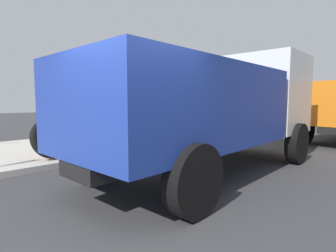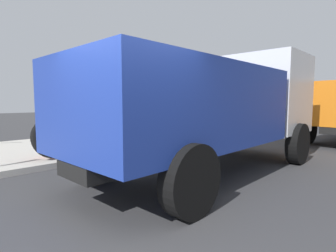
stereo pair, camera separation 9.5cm
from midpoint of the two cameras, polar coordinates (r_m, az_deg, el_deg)
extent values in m
plane|color=#38383A|center=(3.64, -8.30, -22.45)|extent=(80.00, 80.00, 0.00)
cylinder|color=red|center=(8.08, -24.00, -3.95)|extent=(0.20, 0.20, 0.60)
sphere|color=red|center=(8.03, -24.10, -1.43)|extent=(0.23, 0.23, 0.23)
cylinder|color=red|center=(7.90, -23.57, -3.60)|extent=(0.09, 0.16, 0.09)
cylinder|color=red|center=(8.24, -24.46, -3.29)|extent=(0.09, 0.16, 0.09)
cylinder|color=red|center=(7.92, -23.55, -4.12)|extent=(0.11, 0.16, 0.11)
torus|color=black|center=(7.76, -23.41, -2.40)|extent=(1.15, 0.66, 1.11)
cube|color=#1E3899|center=(5.47, 3.18, 4.37)|extent=(4.89, 2.68, 1.60)
cube|color=silver|center=(8.54, 19.14, 6.46)|extent=(2.10, 2.58, 2.20)
cube|color=black|center=(6.43, 9.52, -3.87)|extent=(7.03, 1.17, 0.24)
cylinder|color=black|center=(9.03, 11.11, -2.01)|extent=(1.11, 0.34, 1.10)
cylinder|color=black|center=(7.99, 26.44, -3.43)|extent=(1.11, 0.34, 1.10)
cylinder|color=black|center=(5.75, -14.49, -6.28)|extent=(1.11, 0.34, 1.10)
cylinder|color=black|center=(3.92, 5.72, -11.64)|extent=(1.11, 0.34, 1.10)
cylinder|color=black|center=(12.15, 28.14, -0.67)|extent=(1.11, 0.35, 1.10)
cylinder|color=black|center=(20.75, 32.42, 1.38)|extent=(1.11, 0.34, 1.10)
camera|label=1|loc=(0.05, -89.62, 0.04)|focal=28.35mm
camera|label=2|loc=(0.05, 90.38, -0.04)|focal=28.35mm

